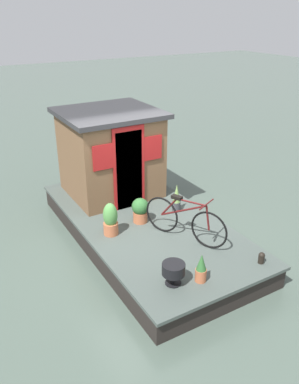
% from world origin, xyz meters
% --- Properties ---
extents(ground_plane, '(60.00, 60.00, 0.00)m').
position_xyz_m(ground_plane, '(0.00, 0.00, 0.00)').
color(ground_plane, '#47564C').
extents(houseboat_deck, '(5.31, 2.62, 0.46)m').
position_xyz_m(houseboat_deck, '(0.00, 0.00, 0.23)').
color(houseboat_deck, '#424C47').
rests_on(houseboat_deck, ground_plane).
extents(houseboat_cabin, '(1.97, 2.10, 1.93)m').
position_xyz_m(houseboat_cabin, '(1.54, 0.00, 1.44)').
color(houseboat_cabin, brown).
rests_on(houseboat_cabin, houseboat_deck).
extents(bicycle, '(1.58, 0.78, 0.86)m').
position_xyz_m(bicycle, '(-1.02, -0.27, 0.86)').
color(bicycle, black).
rests_on(bicycle, houseboat_deck).
extents(potted_plant_fern, '(0.28, 0.28, 0.65)m').
position_xyz_m(potted_plant_fern, '(-0.17, 0.84, 0.77)').
color(potted_plant_fern, '#B2603D').
rests_on(potted_plant_fern, houseboat_deck).
extents(potted_plant_lavender, '(0.18, 0.18, 0.60)m').
position_xyz_m(potted_plant_lavender, '(0.01, -0.79, 0.75)').
color(potted_plant_lavender, '#38383D').
rests_on(potted_plant_lavender, houseboat_deck).
extents(potted_plant_sage, '(0.18, 0.18, 0.50)m').
position_xyz_m(potted_plant_sage, '(-2.18, 0.22, 0.70)').
color(potted_plant_sage, '#B2603D').
rests_on(potted_plant_sage, houseboat_deck).
extents(potted_plant_ivy, '(0.34, 0.34, 0.51)m').
position_xyz_m(potted_plant_ivy, '(-0.04, 0.12, 0.73)').
color(potted_plant_ivy, '#B2603D').
rests_on(potted_plant_ivy, houseboat_deck).
extents(charcoal_grill, '(0.37, 0.37, 0.37)m').
position_xyz_m(charcoal_grill, '(-2.02, 0.63, 0.72)').
color(charcoal_grill, black).
rests_on(charcoal_grill, houseboat_deck).
extents(mooring_bollard, '(0.11, 0.11, 0.20)m').
position_xyz_m(mooring_bollard, '(-2.31, -0.96, 0.57)').
color(mooring_bollard, black).
rests_on(mooring_bollard, houseboat_deck).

